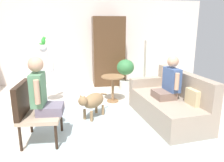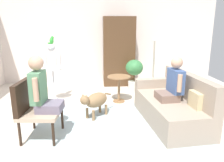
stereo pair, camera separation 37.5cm
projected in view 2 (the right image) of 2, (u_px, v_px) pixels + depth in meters
name	position (u px, v px, depth m)	size (l,w,h in m)	color
ground_plane	(112.00, 121.00, 4.28)	(7.67, 7.67, 0.00)	beige
back_wall	(105.00, 42.00, 6.97)	(6.99, 0.12, 2.57)	silver
area_rug	(118.00, 126.00, 4.06)	(3.04, 2.32, 0.01)	#9EB2B7
couch	(173.00, 105.00, 4.23)	(1.07, 1.93, 0.93)	gray
armchair	(33.00, 105.00, 3.56)	(0.68, 0.74, 0.97)	black
person_on_couch	(173.00, 83.00, 4.08)	(0.46, 0.56, 0.82)	#765C51
person_on_armchair	(41.00, 89.00, 3.49)	(0.50, 0.52, 0.90)	slate
round_end_table	(119.00, 84.00, 5.25)	(0.55, 0.55, 0.64)	olive
dog	(95.00, 100.00, 4.39)	(0.63, 0.66, 0.56)	olive
bird_cage_stand	(53.00, 72.00, 5.20)	(0.41, 0.41, 1.39)	silver
parrot	(52.00, 40.00, 5.01)	(0.17, 0.10, 0.18)	green
potted_plant	(134.00, 72.00, 6.07)	(0.48, 0.48, 0.89)	beige
column_lamp	(157.00, 68.00, 5.80)	(0.20, 0.20, 1.43)	#4C4742
armoire_cabinet	(119.00, 52.00, 6.67)	(0.94, 0.56, 2.06)	#4C331E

